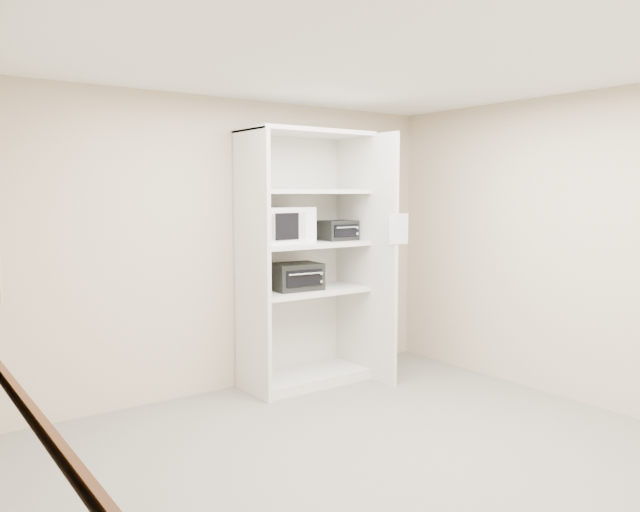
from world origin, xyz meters
TOP-DOWN VIEW (x-y plane):
  - floor at (0.00, 0.00)m, footprint 4.50×4.00m
  - ceiling at (0.00, 0.00)m, footprint 4.50×4.00m
  - wall_back at (0.00, 2.00)m, footprint 4.50×0.02m
  - wall_left at (-2.25, 0.00)m, footprint 0.02×4.00m
  - wall_right at (2.25, 0.00)m, footprint 0.02×4.00m
  - shelving_unit at (0.67, 1.70)m, footprint 1.24×0.92m
  - microwave at (0.35, 1.75)m, footprint 0.60×0.48m
  - toaster_oven_upper at (1.02, 1.71)m, footprint 0.35×0.26m
  - toaster_oven_lower at (0.51, 1.72)m, footprint 0.49×0.38m
  - paper_sign at (1.24, 1.07)m, footprint 0.22×0.02m
  - chair_rail at (-2.23, 0.00)m, footprint 0.04×3.98m

SIDE VIEW (x-z plane):
  - floor at x=0.00m, z-range -0.01..0.01m
  - chair_rail at x=-2.23m, z-range 0.86..0.94m
  - toaster_oven_lower at x=0.51m, z-range 0.92..1.17m
  - shelving_unit at x=0.67m, z-range -0.08..2.34m
  - wall_back at x=0.00m, z-range 0.00..2.70m
  - wall_left at x=-2.25m, z-range 0.00..2.70m
  - wall_right at x=2.25m, z-range 0.00..2.70m
  - toaster_oven_upper at x=1.02m, z-range 1.37..1.57m
  - paper_sign at x=1.24m, z-range 1.37..1.64m
  - microwave at x=0.35m, z-range 1.37..1.71m
  - ceiling at x=0.00m, z-range 2.70..2.71m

